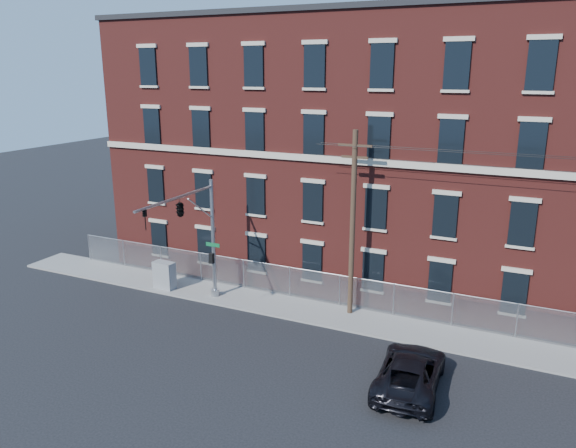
# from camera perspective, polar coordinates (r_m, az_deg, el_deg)

# --- Properties ---
(ground) EXTENTS (140.00, 140.00, 0.00)m
(ground) POSITION_cam_1_polar(r_m,az_deg,el_deg) (27.18, -1.69, -13.03)
(ground) COLOR black
(ground) RESTS_ON ground
(sidewalk) EXTENTS (65.00, 3.00, 0.12)m
(sidewalk) POSITION_cam_1_polar(r_m,az_deg,el_deg) (29.32, 25.22, -12.24)
(sidewalk) COLOR gray
(sidewalk) RESTS_ON ground
(mill_building) EXTENTS (55.30, 14.32, 16.30)m
(mill_building) POSITION_cam_1_polar(r_m,az_deg,el_deg) (35.57, 26.88, 6.05)
(mill_building) COLOR maroon
(mill_building) RESTS_ON ground
(chain_link_fence) EXTENTS (59.06, 0.06, 1.85)m
(chain_link_fence) POSITION_cam_1_polar(r_m,az_deg,el_deg) (30.08, 25.47, -9.46)
(chain_link_fence) COLOR #A5A8AD
(chain_link_fence) RESTS_ON ground
(traffic_signal_mast) EXTENTS (0.90, 6.75, 7.00)m
(traffic_signal_mast) POSITION_cam_1_polar(r_m,az_deg,el_deg) (29.85, -10.21, 0.53)
(traffic_signal_mast) COLOR #9EA0A5
(traffic_signal_mast) RESTS_ON ground
(utility_pole_near) EXTENTS (1.80, 0.28, 10.00)m
(utility_pole_near) POSITION_cam_1_polar(r_m,az_deg,el_deg) (29.31, 6.67, 0.29)
(utility_pole_near) COLOR #412E20
(utility_pole_near) RESTS_ON ground
(pickup_truck) EXTENTS (2.85, 5.60, 1.52)m
(pickup_truck) POSITION_cam_1_polar(r_m,az_deg,el_deg) (24.68, 12.43, -14.58)
(pickup_truck) COLOR black
(pickup_truck) RESTS_ON ground
(utility_cabinet) EXTENTS (1.38, 0.77, 1.67)m
(utility_cabinet) POSITION_cam_1_polar(r_m,az_deg,el_deg) (34.70, -12.60, -5.15)
(utility_cabinet) COLOR gray
(utility_cabinet) RESTS_ON sidewalk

